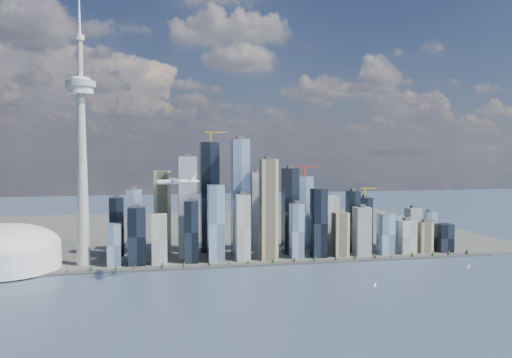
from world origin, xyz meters
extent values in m
plane|color=#334259|center=(0.00, 0.00, 0.00)|extent=(4000.00, 4000.00, 0.00)
cube|color=#383838|center=(0.00, 250.00, 2.00)|extent=(1100.00, 22.00, 4.00)
cube|color=#4C4C47|center=(0.00, 700.00, 1.50)|extent=(1400.00, 900.00, 3.00)
cylinder|color=#3F2D1E|center=(-390.00, 250.00, 5.20)|extent=(1.00, 1.00, 2.40)
cone|color=#1D3F16|center=(-390.00, 250.00, 8.80)|extent=(7.20, 7.20, 8.00)
cylinder|color=#3F2D1E|center=(-303.33, 250.00, 5.20)|extent=(1.00, 1.00, 2.40)
cone|color=#1D3F16|center=(-303.33, 250.00, 8.80)|extent=(7.20, 7.20, 8.00)
cylinder|color=#3F2D1E|center=(-216.67, 250.00, 5.20)|extent=(1.00, 1.00, 2.40)
cone|color=#1D3F16|center=(-216.67, 250.00, 8.80)|extent=(7.20, 7.20, 8.00)
cylinder|color=#3F2D1E|center=(-130.00, 250.00, 5.20)|extent=(1.00, 1.00, 2.40)
cone|color=#1D3F16|center=(-130.00, 250.00, 8.80)|extent=(7.20, 7.20, 8.00)
cylinder|color=#3F2D1E|center=(-43.33, 250.00, 5.20)|extent=(1.00, 1.00, 2.40)
cone|color=#1D3F16|center=(-43.33, 250.00, 8.80)|extent=(7.20, 7.20, 8.00)
cylinder|color=#3F2D1E|center=(43.33, 250.00, 5.20)|extent=(1.00, 1.00, 2.40)
cone|color=#1D3F16|center=(43.33, 250.00, 8.80)|extent=(7.20, 7.20, 8.00)
cylinder|color=#3F2D1E|center=(130.00, 250.00, 5.20)|extent=(1.00, 1.00, 2.40)
cone|color=#1D3F16|center=(130.00, 250.00, 8.80)|extent=(7.20, 7.20, 8.00)
cylinder|color=#3F2D1E|center=(216.67, 250.00, 5.20)|extent=(1.00, 1.00, 2.40)
cone|color=#1D3F16|center=(216.67, 250.00, 8.80)|extent=(7.20, 7.20, 8.00)
cylinder|color=#3F2D1E|center=(303.33, 250.00, 5.20)|extent=(1.00, 1.00, 2.40)
cone|color=#1D3F16|center=(303.33, 250.00, 8.80)|extent=(7.20, 7.20, 8.00)
cylinder|color=#3F2D1E|center=(390.00, 250.00, 5.20)|extent=(1.00, 1.00, 2.40)
cone|color=#1D3F16|center=(390.00, 250.00, 8.80)|extent=(7.20, 7.20, 8.00)
cylinder|color=#3F2D1E|center=(476.67, 250.00, 5.20)|extent=(1.00, 1.00, 2.40)
cone|color=#1D3F16|center=(476.67, 250.00, 8.80)|extent=(7.20, 7.20, 8.00)
cube|color=black|center=(-200.00, 290.00, 59.88)|extent=(34.00, 34.00, 113.77)
cube|color=#6B84A1|center=(-200.00, 340.00, 75.40)|extent=(30.00, 30.00, 144.80)
cube|color=#B3B3AF|center=(-150.00, 290.00, 52.13)|extent=(30.00, 30.00, 98.25)
cube|color=tan|center=(-150.00, 395.00, 93.50)|extent=(36.00, 36.00, 181.00)
cube|color=gray|center=(-95.00, 340.00, 109.01)|extent=(38.00, 38.00, 212.02)
cube|color=black|center=(-95.00, 290.00, 65.06)|extent=(28.00, 28.00, 124.11)
cube|color=#6B84A1|center=(-40.00, 290.00, 80.57)|extent=(32.00, 32.00, 155.14)
cube|color=black|center=(-40.00, 395.00, 124.53)|extent=(40.00, 40.00, 243.05)
cube|color=#6B84A1|center=(15.00, 340.00, 127.11)|extent=(36.00, 36.00, 248.22)
cube|color=#B3B3AF|center=(15.00, 290.00, 70.23)|extent=(28.00, 28.00, 134.45)
cube|color=tan|center=(70.00, 290.00, 106.43)|extent=(34.00, 34.00, 206.85)
cube|color=gray|center=(70.00, 395.00, 90.91)|extent=(30.00, 30.00, 175.82)
cube|color=black|center=(125.00, 340.00, 96.08)|extent=(32.00, 32.00, 186.17)
cube|color=#6B84A1|center=(125.00, 290.00, 59.88)|extent=(26.00, 26.00, 113.77)
cube|color=black|center=(175.00, 290.00, 75.40)|extent=(30.00, 30.00, 144.80)
cube|color=#6B84A1|center=(175.00, 395.00, 85.74)|extent=(34.00, 34.00, 165.48)
cube|color=#B3B3AF|center=(225.00, 340.00, 65.06)|extent=(28.00, 28.00, 124.11)
cube|color=tan|center=(225.00, 290.00, 49.54)|extent=(30.00, 30.00, 93.08)
cube|color=gray|center=(275.00, 290.00, 54.71)|extent=(32.00, 32.00, 103.43)
cube|color=black|center=(275.00, 340.00, 70.23)|extent=(26.00, 26.00, 134.45)
cube|color=#6B84A1|center=(325.00, 290.00, 46.96)|extent=(30.00, 30.00, 87.91)
cube|color=black|center=(325.00, 395.00, 59.88)|extent=(28.00, 28.00, 113.77)
cube|color=#6B84A1|center=(375.00, 340.00, 41.78)|extent=(30.00, 30.00, 77.57)
cube|color=#B3B3AF|center=(375.00, 290.00, 39.20)|extent=(34.00, 34.00, 72.40)
cube|color=tan|center=(420.00, 290.00, 36.61)|extent=(28.00, 28.00, 67.23)
cube|color=gray|center=(420.00, 340.00, 49.54)|extent=(30.00, 30.00, 93.08)
cube|color=black|center=(465.00, 290.00, 34.03)|extent=(32.00, 32.00, 62.06)
cube|color=#6B84A1|center=(465.00, 340.00, 44.37)|extent=(26.00, 26.00, 82.74)
cube|color=black|center=(-240.00, 395.00, 65.06)|extent=(30.00, 30.00, 124.11)
cube|color=#6B84A1|center=(-240.00, 290.00, 44.37)|extent=(26.00, 26.00, 82.74)
cube|color=gold|center=(-40.00, 395.00, 257.05)|extent=(3.00, 3.00, 22.00)
cube|color=gold|center=(-31.75, 395.00, 268.05)|extent=(55.00, 2.20, 2.20)
cube|color=#383838|center=(-56.50, 395.00, 270.05)|extent=(6.00, 4.00, 4.00)
cube|color=#AB2C18|center=(175.00, 395.00, 179.48)|extent=(3.00, 3.00, 22.00)
cube|color=#AB2C18|center=(182.20, 395.00, 190.48)|extent=(48.00, 2.20, 2.20)
cube|color=#383838|center=(160.60, 395.00, 192.48)|extent=(6.00, 4.00, 4.00)
cube|color=gold|center=(325.00, 395.00, 127.77)|extent=(3.00, 3.00, 22.00)
cube|color=gold|center=(331.75, 395.00, 138.77)|extent=(45.00, 2.20, 2.20)
cube|color=#383838|center=(311.50, 395.00, 140.77)|extent=(6.00, 4.00, 4.00)
cone|color=gray|center=(-300.00, 310.00, 173.00)|extent=(26.00, 26.00, 340.00)
cylinder|color=white|center=(-300.00, 310.00, 343.00)|extent=(48.00, 48.00, 14.00)
cylinder|color=gray|center=(-300.00, 310.00, 355.00)|extent=(56.00, 56.00, 12.00)
ellipsoid|color=white|center=(-300.00, 310.00, 363.00)|extent=(40.00, 40.00, 14.00)
cylinder|color=gray|center=(-300.00, 310.00, 403.00)|extent=(11.00, 11.00, 80.00)
cylinder|color=white|center=(-300.00, 310.00, 443.00)|extent=(18.00, 18.00, 10.00)
cone|color=silver|center=(-300.00, 310.00, 501.00)|extent=(7.00, 7.00, 105.00)
cylinder|color=white|center=(-440.00, 300.00, 25.00)|extent=(200.00, 200.00, 44.00)
ellipsoid|color=white|center=(-440.00, 300.00, 47.00)|extent=(200.00, 200.00, 84.00)
cylinder|color=white|center=(-126.60, 134.14, 174.39)|extent=(62.49, 16.36, 7.64)
cone|color=white|center=(-158.49, 129.57, 174.39)|extent=(9.35, 8.74, 7.64)
cone|color=white|center=(-93.54, 138.88, 174.39)|extent=(12.89, 9.25, 7.64)
cube|color=white|center=(-128.96, 133.80, 178.45)|extent=(18.93, 67.49, 1.19)
cylinder|color=white|center=(-127.10, 120.81, 176.54)|extent=(13.60, 6.11, 4.29)
cylinder|color=white|center=(-130.83, 146.79, 176.54)|extent=(13.60, 6.11, 4.29)
cylinder|color=#3F3F3F|center=(-134.19, 119.80, 176.54)|extent=(1.71, 9.50, 9.54)
cylinder|color=#3F3F3F|center=(-137.91, 145.78, 176.54)|extent=(1.71, 9.50, 9.54)
cube|color=white|center=(-97.08, 138.38, 182.03)|extent=(6.75, 1.89, 13.12)
cube|color=white|center=(-97.08, 138.38, 188.71)|extent=(8.24, 22.00, 0.84)
cube|color=white|center=(195.54, 57.86, 0.42)|extent=(6.57, 3.44, 0.84)
cylinder|color=#999999|center=(195.54, 57.86, 5.25)|extent=(0.25, 0.25, 9.44)
cube|color=white|center=(431.08, 147.16, 0.44)|extent=(6.63, 2.10, 0.88)
cylinder|color=#999999|center=(431.08, 147.16, 5.50)|extent=(0.26, 0.26, 9.90)
camera|label=1|loc=(-160.98, -704.99, 222.49)|focal=35.00mm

